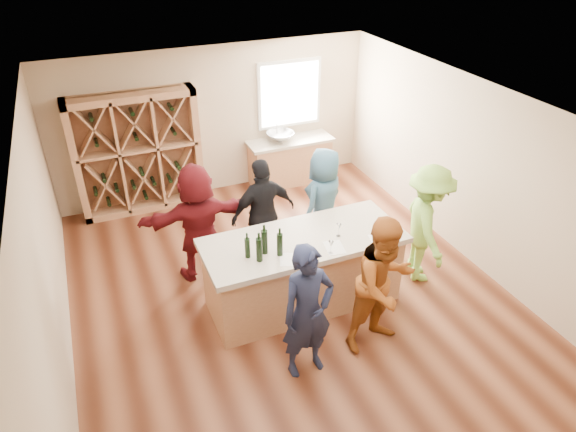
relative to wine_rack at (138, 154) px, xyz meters
name	(u,v)px	position (x,y,z in m)	size (l,w,h in m)	color
floor	(287,293)	(1.50, -3.27, -1.15)	(6.00, 7.00, 0.10)	brown
ceiling	(287,104)	(1.50, -3.27, 1.75)	(6.00, 7.00, 0.10)	white
wall_back	(214,121)	(1.50, 0.28, 0.30)	(6.00, 0.10, 2.80)	#C3AC8D
wall_front	(459,418)	(1.50, -6.82, 0.30)	(6.00, 0.10, 2.80)	#C3AC8D
wall_left	(41,261)	(-1.55, -3.27, 0.30)	(0.10, 7.00, 2.80)	#C3AC8D
wall_right	(470,170)	(4.55, -3.27, 0.30)	(0.10, 7.00, 2.80)	#C3AC8D
window_frame	(289,94)	(3.00, 0.20, 0.65)	(1.30, 0.06, 1.30)	white
window_pane	(290,94)	(3.00, 0.17, 0.65)	(1.18, 0.01, 1.18)	white
wine_rack	(138,154)	(0.00, 0.00, 0.00)	(2.20, 0.45, 2.20)	#B17C54
back_counter_base	(290,162)	(2.90, -0.07, -0.67)	(1.60, 0.58, 0.86)	#B17C54
back_counter_top	(290,141)	(2.90, -0.07, -0.21)	(1.70, 0.62, 0.06)	#BCAF9A
sink	(280,137)	(2.70, -0.07, -0.09)	(0.54, 0.54, 0.19)	silver
faucet	(277,131)	(2.70, 0.11, -0.03)	(0.02, 0.02, 0.30)	silver
tasting_counter_base	(303,273)	(1.61, -3.57, -0.60)	(2.60, 1.00, 1.00)	#B17C54
tasting_counter_top	(303,241)	(1.61, -3.57, -0.06)	(2.72, 1.12, 0.08)	#BCAF9A
wine_bottle_a	(247,248)	(0.79, -3.68, 0.12)	(0.07, 0.07, 0.28)	black
wine_bottle_b	(259,250)	(0.90, -3.81, 0.14)	(0.08, 0.08, 0.33)	black
wine_bottle_c	(264,242)	(1.02, -3.68, 0.15)	(0.08, 0.08, 0.33)	black
wine_bottle_d	(280,245)	(1.18, -3.80, 0.14)	(0.08, 0.08, 0.31)	black
wine_glass_a	(297,259)	(1.30, -4.07, 0.07)	(0.06, 0.06, 0.17)	white
wine_glass_b	(331,247)	(1.79, -4.02, 0.07)	(0.07, 0.07, 0.18)	white
wine_glass_d	(339,230)	(2.07, -3.70, 0.08)	(0.07, 0.07, 0.19)	white
wine_glass_e	(376,228)	(2.56, -3.84, 0.07)	(0.07, 0.07, 0.18)	white
tasting_menu_a	(288,259)	(1.24, -3.93, -0.02)	(0.21, 0.28, 0.00)	white
tasting_menu_b	(334,248)	(1.89, -3.92, -0.02)	(0.23, 0.32, 0.00)	white
tasting_menu_c	(378,240)	(2.51, -3.98, -0.02)	(0.20, 0.27, 0.00)	white
person_near_left	(308,312)	(1.15, -4.72, -0.21)	(0.65, 0.47, 1.78)	#191E38
person_near_right	(384,284)	(2.20, -4.66, -0.18)	(0.90, 0.49, 1.85)	#994C19
person_server	(426,224)	(3.51, -3.71, -0.18)	(1.19, 0.55, 1.84)	#8CC64C
person_far_mid	(263,213)	(1.45, -2.45, -0.21)	(1.04, 0.53, 1.77)	black
person_far_right	(324,201)	(2.47, -2.46, -0.22)	(0.86, 0.56, 1.75)	#335972
person_far_left	(199,222)	(0.47, -2.38, -0.18)	(1.70, 0.61, 1.84)	#590F14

